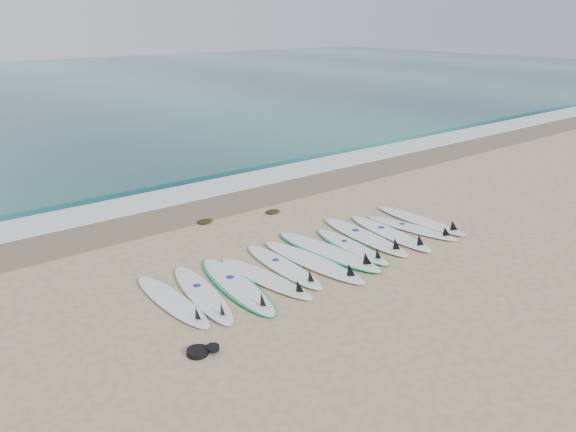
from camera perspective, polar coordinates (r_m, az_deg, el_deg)
ground at (r=11.56m, az=3.02°, el=-4.16°), size 120.00×120.00×0.00m
wet_sand_band at (r=14.66m, az=-7.69°, el=0.95°), size 120.00×1.80×0.01m
foam_band at (r=15.81m, az=-10.35°, el=2.26°), size 120.00×1.40×0.04m
wave_crest at (r=17.09m, az=-12.79°, el=3.51°), size 120.00×1.00×0.10m
surfboard_0 at (r=9.92m, az=-11.59°, el=-8.48°), size 0.51×2.41×0.31m
surfboard_1 at (r=10.05m, az=-8.60°, el=-7.87°), size 0.96×2.60×0.33m
surfboard_2 at (r=10.30m, az=-5.16°, el=-7.04°), size 1.01×2.78×0.34m
surfboard_3 at (r=10.52m, az=-2.18°, el=-6.34°), size 0.76×2.51×0.32m
surfboard_4 at (r=10.97m, az=-0.35°, el=-5.17°), size 0.71×2.53×0.32m
surfboard_5 at (r=11.18m, az=2.70°, el=-4.67°), size 0.74×2.81×0.36m
surfboard_6 at (r=11.70m, az=4.18°, el=-3.59°), size 0.88×2.90×0.36m
surfboard_7 at (r=12.01m, az=6.52°, el=-3.09°), size 0.83×2.40×0.30m
surfboard_8 at (r=12.54m, az=7.91°, el=-2.06°), size 0.87×2.84×0.36m
surfboard_9 at (r=12.82m, az=10.42°, el=-1.73°), size 0.87×2.69×0.34m
surfboard_10 at (r=13.25m, az=12.62°, el=-1.20°), size 0.84×2.42×0.30m
surfboard_11 at (r=13.76m, az=13.44°, el=-0.46°), size 0.58×2.61×0.33m
seaweed_near at (r=13.53m, az=-8.45°, el=-0.55°), size 0.39×0.30×0.08m
seaweed_far at (r=14.07m, az=-1.56°, el=0.46°), size 0.38×0.29×0.07m
leash_coil at (r=8.52m, az=-8.83°, el=-13.40°), size 0.46×0.36×0.11m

